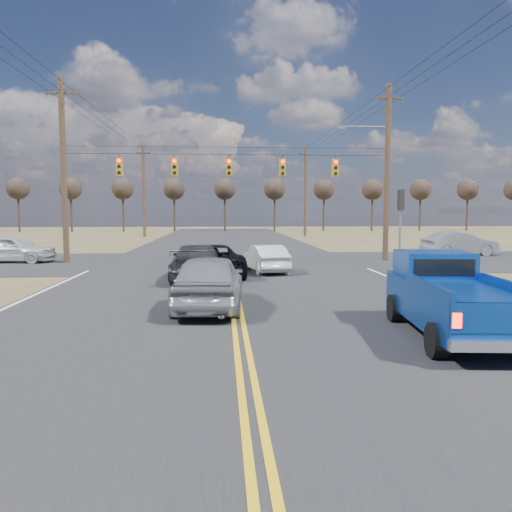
{
  "coord_description": "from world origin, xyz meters",
  "views": [
    {
      "loc": [
        -0.41,
        -10.1,
        2.89
      ],
      "look_at": [
        0.63,
        5.12,
        1.5
      ],
      "focal_mm": 35.0,
      "sensor_mm": 36.0,
      "label": 1
    }
  ],
  "objects": [
    {
      "name": "utility_poles",
      "position": [
        0.0,
        17.0,
        5.23
      ],
      "size": [
        19.6,
        58.32,
        10.0
      ],
      "color": "#473323",
      "rests_on": "ground"
    },
    {
      "name": "cross_car_east_near",
      "position": [
        14.76,
        20.71,
        0.78
      ],
      "size": [
        2.19,
        4.89,
        1.56
      ],
      "primitive_type": "imported",
      "rotation": [
        0.0,
        0.0,
        1.69
      ],
      "color": "gray",
      "rests_on": "ground"
    },
    {
      "name": "pickup_truck",
      "position": [
        4.78,
        0.86,
        0.91
      ],
      "size": [
        2.37,
        5.14,
        1.87
      ],
      "rotation": [
        0.0,
        0.0,
        -0.1
      ],
      "color": "black",
      "rests_on": "ground"
    },
    {
      "name": "ground",
      "position": [
        0.0,
        0.0,
        0.0
      ],
      "size": [
        160.0,
        160.0,
        0.0
      ],
      "primitive_type": "plane",
      "color": "brown",
      "rests_on": "ground"
    },
    {
      "name": "road_cross",
      "position": [
        0.0,
        18.0,
        0.0
      ],
      "size": [
        120.0,
        12.0,
        0.02
      ],
      "primitive_type": "cube",
      "color": "#28282B",
      "rests_on": "ground"
    },
    {
      "name": "black_suv",
      "position": [
        -0.8,
        11.92,
        0.7
      ],
      "size": [
        2.94,
        5.32,
        1.41
      ],
      "primitive_type": "imported",
      "rotation": [
        0.0,
        0.0,
        3.26
      ],
      "color": "black",
      "rests_on": "ground"
    },
    {
      "name": "silver_suv",
      "position": [
        -0.8,
        4.47,
        0.83
      ],
      "size": [
        2.2,
        4.94,
        1.65
      ],
      "primitive_type": "imported",
      "rotation": [
        0.0,
        0.0,
        3.09
      ],
      "color": "gray",
      "rests_on": "ground"
    },
    {
      "name": "dgrey_car_queue",
      "position": [
        -1.45,
        10.63,
        0.75
      ],
      "size": [
        2.11,
        5.17,
        1.5
      ],
      "primitive_type": "imported",
      "rotation": [
        0.0,
        0.0,
        3.14
      ],
      "color": "#2E2E32",
      "rests_on": "ground"
    },
    {
      "name": "white_car_queue",
      "position": [
        1.63,
        13.18,
        0.65
      ],
      "size": [
        2.02,
        4.11,
        1.3
      ],
      "primitive_type": "imported",
      "rotation": [
        0.0,
        0.0,
        3.31
      ],
      "color": "#BBBBBB",
      "rests_on": "ground"
    },
    {
      "name": "road_main",
      "position": [
        0.0,
        10.0,
        0.0
      ],
      "size": [
        14.0,
        120.0,
        0.02
      ],
      "primitive_type": "cube",
      "color": "#28282B",
      "rests_on": "ground"
    },
    {
      "name": "signal_gantry",
      "position": [
        0.5,
        17.79,
        5.06
      ],
      "size": [
        19.6,
        4.83,
        10.0
      ],
      "color": "#473323",
      "rests_on": "ground"
    },
    {
      "name": "treeline",
      "position": [
        0.0,
        26.96,
        5.7
      ],
      "size": [
        87.0,
        117.8,
        7.4
      ],
      "color": "#33261C",
      "rests_on": "ground"
    },
    {
      "name": "cross_car_west",
      "position": [
        -12.03,
        18.43,
        0.77
      ],
      "size": [
        2.4,
        4.73,
        1.54
      ],
      "primitive_type": "imported",
      "rotation": [
        0.0,
        0.0,
        1.44
      ],
      "color": "silver",
      "rests_on": "ground"
    }
  ]
}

